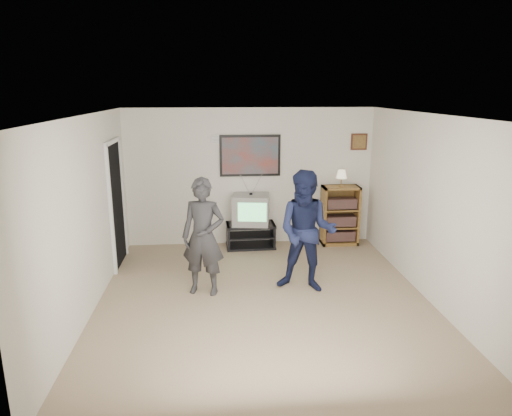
{
  "coord_description": "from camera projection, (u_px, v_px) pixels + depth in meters",
  "views": [
    {
      "loc": [
        -0.6,
        -5.69,
        2.8
      ],
      "look_at": [
        -0.05,
        0.64,
        1.15
      ],
      "focal_mm": 32.0,
      "sensor_mm": 36.0,
      "label": 1
    }
  ],
  "objects": [
    {
      "name": "room_shell",
      "position": [
        262.0,
        206.0,
        6.26
      ],
      "size": [
        4.51,
        5.0,
        2.51
      ],
      "color": "#857354",
      "rests_on": "ground"
    },
    {
      "name": "person_tall",
      "position": [
        203.0,
        237.0,
        6.31
      ],
      "size": [
        0.69,
        0.54,
        1.66
      ],
      "primitive_type": "imported",
      "rotation": [
        0.0,
        0.0,
        -0.25
      ],
      "color": "#2A292C",
      "rests_on": "room_shell"
    },
    {
      "name": "bookshelf",
      "position": [
        340.0,
        215.0,
        8.44
      ],
      "size": [
        0.67,
        0.38,
        1.1
      ],
      "primitive_type": null,
      "color": "brown",
      "rests_on": "room_shell"
    },
    {
      "name": "controller_right",
      "position": [
        308.0,
        209.0,
        6.51
      ],
      "size": [
        0.08,
        0.13,
        0.04
      ],
      "primitive_type": "cube",
      "rotation": [
        0.0,
        0.0,
        -0.32
      ],
      "color": "white",
      "rests_on": "person_short"
    },
    {
      "name": "table_lamp",
      "position": [
        341.0,
        178.0,
        8.22
      ],
      "size": [
        0.19,
        0.19,
        0.31
      ],
      "primitive_type": null,
      "color": "beige",
      "rests_on": "bookshelf"
    },
    {
      "name": "media_stand",
      "position": [
        251.0,
        235.0,
        8.34
      ],
      "size": [
        0.9,
        0.52,
        0.44
      ],
      "rotation": [
        0.0,
        0.0,
        0.03
      ],
      "color": "black",
      "rests_on": "room_shell"
    },
    {
      "name": "poster",
      "position": [
        250.0,
        156.0,
        8.22
      ],
      "size": [
        1.1,
        0.03,
        0.75
      ],
      "primitive_type": "cube",
      "color": "black",
      "rests_on": "room_shell"
    },
    {
      "name": "small_picture",
      "position": [
        359.0,
        142.0,
        8.33
      ],
      "size": [
        0.3,
        0.03,
        0.3
      ],
      "primitive_type": "cube",
      "color": "#452116",
      "rests_on": "room_shell"
    },
    {
      "name": "crt_television",
      "position": [
        251.0,
        209.0,
        8.21
      ],
      "size": [
        0.72,
        0.63,
        0.54
      ],
      "primitive_type": null,
      "rotation": [
        0.0,
        0.0,
        -0.15
      ],
      "color": "gray",
      "rests_on": "media_stand"
    },
    {
      "name": "air_vent",
      "position": [
        219.0,
        139.0,
        8.1
      ],
      "size": [
        0.28,
        0.02,
        0.14
      ],
      "primitive_type": "cube",
      "color": "white",
      "rests_on": "room_shell"
    },
    {
      "name": "controller_left",
      "position": [
        201.0,
        211.0,
        6.45
      ],
      "size": [
        0.04,
        0.11,
        0.03
      ],
      "primitive_type": "cube",
      "rotation": [
        0.0,
        0.0,
        0.07
      ],
      "color": "white",
      "rests_on": "person_tall"
    },
    {
      "name": "person_short",
      "position": [
        307.0,
        232.0,
        6.4
      ],
      "size": [
        1.02,
        0.9,
        1.74
      ],
      "primitive_type": "imported",
      "rotation": [
        0.0,
        0.0,
        -0.34
      ],
      "color": "#141937",
      "rests_on": "room_shell"
    },
    {
      "name": "doorway",
      "position": [
        116.0,
        205.0,
        7.35
      ],
      "size": [
        0.03,
        0.85,
        2.0
      ],
      "primitive_type": "cube",
      "color": "black",
      "rests_on": "room_shell"
    }
  ]
}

